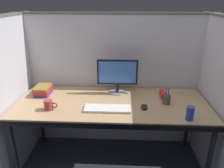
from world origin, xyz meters
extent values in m
cube|color=silver|center=(0.00, 0.74, 0.78)|extent=(2.20, 0.05, 1.55)
cube|color=#605B56|center=(0.00, 0.74, 1.56)|extent=(2.21, 0.06, 0.02)
cube|color=silver|center=(-0.99, 0.20, 0.78)|extent=(0.05, 1.40, 1.55)
cube|color=silver|center=(0.99, 0.20, 0.78)|extent=(0.05, 1.40, 1.55)
cube|color=tan|center=(0.00, 0.30, 0.72)|extent=(1.90, 0.80, 0.04)
cube|color=black|center=(0.00, -0.09, 0.72)|extent=(1.90, 0.02, 0.05)
cylinder|color=black|center=(-0.89, -0.04, 0.35)|extent=(0.04, 0.04, 0.70)
cylinder|color=black|center=(0.89, -0.04, 0.35)|extent=(0.04, 0.04, 0.70)
cylinder|color=black|center=(-0.89, 0.64, 0.35)|extent=(0.04, 0.04, 0.70)
cylinder|color=black|center=(0.89, 0.64, 0.35)|extent=(0.04, 0.04, 0.70)
cylinder|color=gray|center=(0.05, 0.55, 0.75)|extent=(0.17, 0.17, 0.01)
cylinder|color=black|center=(0.05, 0.55, 0.80)|extent=(0.03, 0.03, 0.09)
cube|color=black|center=(0.05, 0.55, 0.98)|extent=(0.43, 0.03, 0.27)
cube|color=#3F72D8|center=(0.05, 0.53, 0.98)|extent=(0.39, 0.01, 0.23)
cube|color=silver|center=(-0.03, 0.15, 0.75)|extent=(0.43, 0.15, 0.02)
ellipsoid|color=black|center=(0.31, 0.20, 0.76)|extent=(0.06, 0.10, 0.03)
cylinder|color=#59595B|center=(0.31, 0.22, 0.77)|extent=(0.01, 0.01, 0.01)
cylinder|color=#4C4742|center=(0.54, 0.31, 0.79)|extent=(0.08, 0.08, 0.09)
cylinder|color=red|center=(0.52, 0.29, 0.82)|extent=(0.01, 0.01, 0.15)
cylinder|color=#263FB2|center=(0.55, 0.30, 0.83)|extent=(0.01, 0.01, 0.16)
cylinder|color=black|center=(0.53, 0.31, 0.82)|extent=(0.01, 0.01, 0.15)
cube|color=#4C3366|center=(-0.75, 0.47, 0.76)|extent=(0.15, 0.21, 0.04)
cube|color=#B22626|center=(-0.75, 0.46, 0.79)|extent=(0.15, 0.21, 0.03)
cube|color=olive|center=(-0.76, 0.47, 0.82)|extent=(0.15, 0.21, 0.02)
cube|color=red|center=(0.52, 0.47, 0.77)|extent=(0.04, 0.15, 0.06)
cylinder|color=#263FB2|center=(0.68, 0.01, 0.80)|extent=(0.07, 0.07, 0.12)
cylinder|color=#993333|center=(-0.58, 0.13, 0.79)|extent=(0.08, 0.08, 0.09)
torus|color=#993333|center=(-0.52, 0.13, 0.79)|extent=(0.06, 0.01, 0.06)
camera|label=1|loc=(0.10, -1.61, 1.69)|focal=34.41mm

